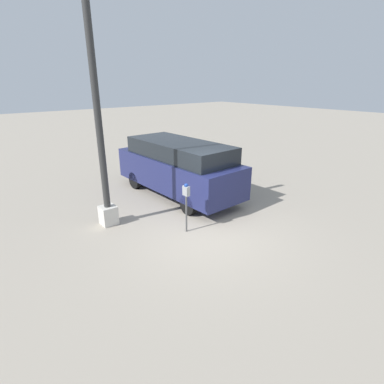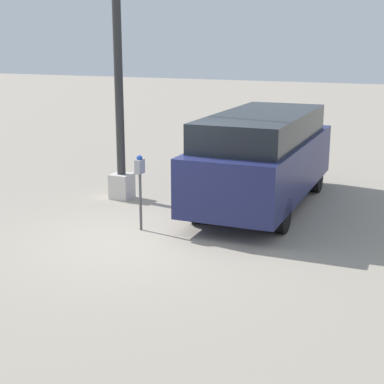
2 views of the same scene
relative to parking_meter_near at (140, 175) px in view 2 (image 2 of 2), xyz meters
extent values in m
plane|color=gray|center=(-0.40, -0.37, -1.04)|extent=(80.00, 80.00, 0.00)
cylinder|color=#4C4C4C|center=(0.00, 0.00, -0.50)|extent=(0.05, 0.05, 1.07)
cube|color=gray|center=(0.00, 0.00, 0.16)|extent=(0.20, 0.11, 0.26)
sphere|color=navy|center=(0.00, 0.00, 0.31)|extent=(0.11, 0.11, 0.11)
cube|color=beige|center=(1.81, 1.46, -0.76)|extent=(0.44, 0.44, 0.55)
cylinder|color=#2D2D2D|center=(1.81, 1.46, 2.34)|extent=(0.18, 0.18, 5.65)
cube|color=navy|center=(2.49, -1.56, -0.17)|extent=(5.24, 1.98, 1.09)
cube|color=black|center=(2.36, -1.56, 0.66)|extent=(4.20, 1.81, 0.56)
cube|color=orange|center=(5.02, -0.89, -0.56)|extent=(0.08, 0.12, 0.20)
cylinder|color=black|center=(4.08, -0.70, -0.71)|extent=(0.65, 0.24, 0.65)
cylinder|color=black|center=(4.12, -2.34, -0.71)|extent=(0.65, 0.24, 0.65)
cylinder|color=black|center=(0.86, -0.77, -0.71)|extent=(0.65, 0.24, 0.65)
cylinder|color=black|center=(0.90, -2.41, -0.71)|extent=(0.65, 0.24, 0.65)
camera|label=1|loc=(-5.85, 4.58, 2.89)|focal=28.00mm
camera|label=2|loc=(-9.09, -5.04, 2.38)|focal=55.00mm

